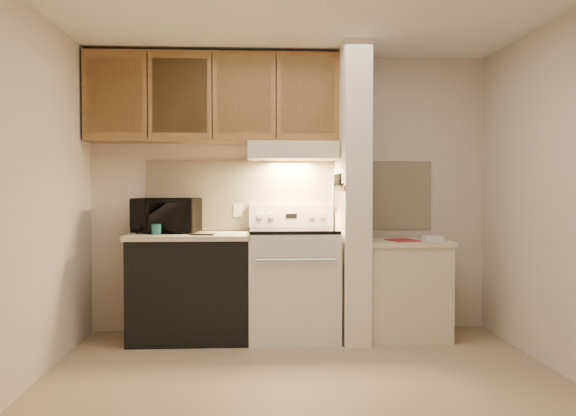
{
  "coord_description": "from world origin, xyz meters",
  "views": [
    {
      "loc": [
        -0.34,
        -4.07,
        1.29
      ],
      "look_at": [
        -0.07,
        0.75,
        1.14
      ],
      "focal_mm": 38.0,
      "sensor_mm": 36.0,
      "label": 1
    }
  ],
  "objects": [
    {
      "name": "wall_back",
      "position": [
        0.0,
        1.5,
        1.25
      ],
      "size": [
        3.6,
        2.5,
        0.02
      ],
      "primitive_type": "cube",
      "rotation": [
        1.57,
        0.0,
        0.0
      ],
      "color": "beige",
      "rests_on": "floor"
    },
    {
      "name": "ceiling",
      "position": [
        0.0,
        0.0,
        2.5
      ],
      "size": [
        3.6,
        3.6,
        0.0
      ],
      "primitive_type": "plane",
      "rotation": [
        3.14,
        0.0,
        0.0
      ],
      "color": "white",
      "rests_on": "wall_back"
    },
    {
      "name": "cab_door_b",
      "position": [
        -0.96,
        1.17,
        2.08
      ],
      "size": [
        0.46,
        0.01,
        0.63
      ],
      "primitive_type": "cube",
      "color": "olive",
      "rests_on": "upper_cabinets"
    },
    {
      "name": "oven_window",
      "position": [
        0.0,
        0.84,
        0.5
      ],
      "size": [
        0.5,
        0.01,
        0.3
      ],
      "primitive_type": "cube",
      "color": "black",
      "rests_on": "range_body"
    },
    {
      "name": "backsplash",
      "position": [
        0.0,
        1.49,
        1.24
      ],
      "size": [
        2.6,
        0.02,
        0.63
      ],
      "primitive_type": "cube",
      "color": "white",
      "rests_on": "wall_back"
    },
    {
      "name": "knife_handle_b",
      "position": [
        0.38,
        1.02,
        1.37
      ],
      "size": [
        0.02,
        0.02,
        0.1
      ],
      "primitive_type": "cylinder",
      "color": "black",
      "rests_on": "knife_strip"
    },
    {
      "name": "right_cab_base",
      "position": [
        0.97,
        1.15,
        0.4
      ],
      "size": [
        0.7,
        0.6,
        0.81
      ],
      "primitive_type": "cube",
      "color": "beige",
      "rests_on": "floor"
    },
    {
      "name": "spoon_rest",
      "position": [
        -0.77,
        0.98,
        0.92
      ],
      "size": [
        0.21,
        0.09,
        0.01
      ],
      "primitive_type": "cube",
      "rotation": [
        0.0,
        0.0,
        -0.16
      ],
      "color": "black",
      "rests_on": "left_countertop"
    },
    {
      "name": "cab_gap_b",
      "position": [
        -0.69,
        1.16,
        2.08
      ],
      "size": [
        0.01,
        0.01,
        0.73
      ],
      "primitive_type": "cube",
      "color": "black",
      "rests_on": "upper_cabinets"
    },
    {
      "name": "floor",
      "position": [
        0.0,
        0.0,
        0.0
      ],
      "size": [
        3.6,
        3.6,
        0.0
      ],
      "primitive_type": "plane",
      "color": "tan",
      "rests_on": "ground"
    },
    {
      "name": "cab_door_a",
      "position": [
        -1.51,
        1.17,
        2.08
      ],
      "size": [
        0.46,
        0.01,
        0.63
      ],
      "primitive_type": "cube",
      "color": "olive",
      "rests_on": "upper_cabinets"
    },
    {
      "name": "pillar_trim",
      "position": [
        0.39,
        1.15,
        1.3
      ],
      "size": [
        0.01,
        0.7,
        0.04
      ],
      "primitive_type": "cube",
      "color": "olive",
      "rests_on": "partition_pillar"
    },
    {
      "name": "white_box",
      "position": [
        1.19,
        1.05,
        0.87
      ],
      "size": [
        0.17,
        0.12,
        0.04
      ],
      "primitive_type": "cube",
      "rotation": [
        0.0,
        0.0,
        0.1
      ],
      "color": "white",
      "rests_on": "right_countertop"
    },
    {
      "name": "right_countertop",
      "position": [
        0.97,
        1.15,
        0.83
      ],
      "size": [
        0.74,
        0.64,
        0.04
      ],
      "primitive_type": "cube",
      "color": "beige",
      "rests_on": "right_cab_base"
    },
    {
      "name": "range_knob_right_outer",
      "position": [
        0.28,
        1.4,
        1.05
      ],
      "size": [
        0.05,
        0.02,
        0.05
      ],
      "primitive_type": "cylinder",
      "rotation": [
        1.57,
        0.0,
        0.0
      ],
      "color": "silver",
      "rests_on": "range_backguard"
    },
    {
      "name": "cab_gap_a",
      "position": [
        -1.23,
        1.16,
        2.08
      ],
      "size": [
        0.01,
        0.01,
        0.73
      ],
      "primitive_type": "cube",
      "color": "black",
      "rests_on": "upper_cabinets"
    },
    {
      "name": "range_backguard",
      "position": [
        0.0,
        1.44,
        1.05
      ],
      "size": [
        0.76,
        0.08,
        0.2
      ],
      "primitive_type": "cube",
      "color": "silver",
      "rests_on": "range_body"
    },
    {
      "name": "red_folder",
      "position": [
        0.93,
        1.05,
        0.85
      ],
      "size": [
        0.28,
        0.33,
        0.01
      ],
      "primitive_type": "cube",
      "rotation": [
        0.0,
        0.0,
        0.28
      ],
      "color": "#A51E2C",
      "rests_on": "right_countertop"
    },
    {
      "name": "cab_door_c",
      "position": [
        -0.42,
        1.17,
        2.08
      ],
      "size": [
        0.46,
        0.01,
        0.63
      ],
      "primitive_type": "cube",
      "color": "olive",
      "rests_on": "upper_cabinets"
    },
    {
      "name": "cooktop",
      "position": [
        0.0,
        1.16,
        0.94
      ],
      "size": [
        0.74,
        0.64,
        0.03
      ],
      "primitive_type": "cube",
      "color": "black",
      "rests_on": "range_body"
    },
    {
      "name": "microwave",
      "position": [
        -1.1,
        1.31,
        1.06
      ],
      "size": [
        0.59,
        0.45,
        0.3
      ],
      "primitive_type": "imported",
      "rotation": [
        0.0,
        0.0,
        -0.15
      ],
      "color": "black",
      "rests_on": "left_countertop"
    },
    {
      "name": "oven_mitt",
      "position": [
        0.38,
        1.32,
        1.22
      ],
      "size": [
        0.03,
        0.09,
        0.23
      ],
      "primitive_type": "cube",
      "color": "slate",
      "rests_on": "partition_pillar"
    },
    {
      "name": "wall_left",
      "position": [
        -1.8,
        0.0,
        1.25
      ],
      "size": [
        0.02,
        3.0,
        2.5
      ],
      "primitive_type": "cube",
      "color": "beige",
      "rests_on": "floor"
    },
    {
      "name": "upper_cabinets",
      "position": [
        -0.69,
        1.32,
        2.08
      ],
      "size": [
        2.18,
        0.33,
        0.77
      ],
      "primitive_type": "cube",
      "color": "olive",
      "rests_on": "wall_back"
    },
    {
      "name": "knife_strip",
      "position": [
        0.39,
        1.1,
        1.32
      ],
      "size": [
        0.02,
        0.42,
        0.04
      ],
      "primitive_type": "cube",
      "color": "black",
      "rests_on": "partition_pillar"
    },
    {
      "name": "outlet",
      "position": [
        -0.48,
        1.48,
        1.1
      ],
      "size": [
        0.08,
        0.01,
        0.12
      ],
      "primitive_type": "cube",
      "color": "beige",
      "rests_on": "backsplash"
    },
    {
      "name": "range_knob_left_outer",
      "position": [
        -0.28,
        1.4,
        1.05
      ],
      "size": [
        0.05,
        0.02,
        0.05
      ],
      "primitive_type": "cylinder",
      "rotation": [
        1.57,
        0.0,
        0.0
      ],
      "color": "silver",
      "rests_on": "range_backguard"
    },
    {
      "name": "range_body",
      "position": [
        0.0,
        1.16,
        0.46
      ],
      "size": [
        0.76,
        0.65,
        0.92
      ],
      "primitive_type": "cube",
      "color": "silver",
      "rests_on": "floor"
    },
    {
      "name": "knife_blade_a",
      "position": [
        0.38,
        0.95,
        1.22
      ],
      "size": [
        0.01,
        0.03,
        0.16
      ],
      "primitive_type": "cube",
      "color": "silver",
      "rests_on": "knife_strip"
    },
    {
      "name": "knife_blade_c",
      "position": [
        0.38,
        1.1,
        1.2
      ],
      "size": [
        0.01,
        0.04,
        0.2
      ],
      "primitive_type": "cube",
      "color": "silver",
      "rests_on": "knife_strip"
    },
    {
      "name": "hood_lip",
      "position": [
        0.0,
        1.07,
        1.58
      ],
      "size": [
        0.78,
        0.04,
        0.06
      ],
      "primitive_type": "cube",
      "color": "beige",
      "rests_on": "range_hood"
    },
    {
      "name": "range_knob_left_inner",
      "position": [
        -0.18,
        1.4,
        1.05
      ],
      "size": [
        0.05,
        0.02,
        0.05
      ],
      "primitive_type": "cylinder",
      "rotation": [
        1.57,
        0.0,
        0.0
      ],
      "color": "silver",
      "rests_on": "range_backguard"
    },
    {
      "name": "left_countertop",
      "position": [
        -0.88,
        1.17,
        0.89
      ],
      "size": [
        1.04,
        0.67,
        0.04
      ],
      "primitive_type": "cube",
      "color": "beige",
      "rests_on": "dishwasher_front"
    },
    {
      "name": "wall_right",
      "position": [
        1.8,
        0.0,
        1.25
      ],
      "size": [
        0.02,
        3.0,
        2.5
      ],
      "primitive_type": "cube",
      "color": "beige",
      "rests_on": "floor"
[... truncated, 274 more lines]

